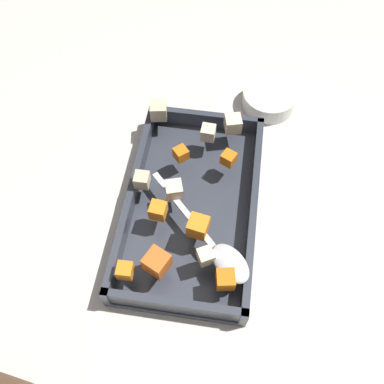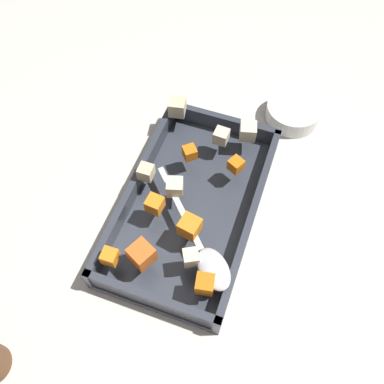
{
  "view_description": "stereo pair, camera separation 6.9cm",
  "coord_description": "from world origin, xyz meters",
  "views": [
    {
      "loc": [
        0.35,
        0.06,
        0.66
      ],
      "look_at": [
        -0.0,
        0.01,
        0.06
      ],
      "focal_mm": 38.71,
      "sensor_mm": 36.0,
      "label": 1
    },
    {
      "loc": [
        0.33,
        0.13,
        0.66
      ],
      "look_at": [
        -0.0,
        0.01,
        0.06
      ],
      "focal_mm": 38.71,
      "sensor_mm": 36.0,
      "label": 2
    }
  ],
  "objects": [
    {
      "name": "carrot_chunk_back_center",
      "position": [
        0.06,
        0.03,
        0.07
      ],
      "size": [
        0.04,
        0.04,
        0.03
      ],
      "primitive_type": "cube",
      "rotation": [
        0.0,
        0.0,
        2.96
      ],
      "color": "orange",
      "rests_on": "baking_dish"
    },
    {
      "name": "carrot_chunk_mid_right",
      "position": [
        0.14,
        0.08,
        0.07
      ],
      "size": [
        0.03,
        0.03,
        0.03
      ],
      "primitive_type": "cube",
      "rotation": [
        0.0,
        0.0,
        3.32
      ],
      "color": "orange",
      "rests_on": "baking_dish"
    },
    {
      "name": "small_prep_bowl",
      "position": [
        -0.27,
        0.13,
        0.02
      ],
      "size": [
        0.11,
        0.11,
        0.04
      ],
      "primitive_type": "cylinder",
      "color": "silver",
      "rests_on": "ground_plane"
    },
    {
      "name": "potato_chunk_rim_edge",
      "position": [
        -0.0,
        -0.02,
        0.07
      ],
      "size": [
        0.03,
        0.03,
        0.03
      ],
      "primitive_type": "cube",
      "rotation": [
        0.0,
        0.0,
        0.31
      ],
      "color": "beige",
      "rests_on": "baking_dish"
    },
    {
      "name": "carrot_chunk_near_right",
      "position": [
        -0.08,
        -0.02,
        0.06
      ],
      "size": [
        0.03,
        0.03,
        0.02
      ],
      "primitive_type": "cube",
      "rotation": [
        0.0,
        0.0,
        2.28
      ],
      "color": "orange",
      "rests_on": "baking_dish"
    },
    {
      "name": "potato_chunk_front_center",
      "position": [
        -0.16,
        0.06,
        0.07
      ],
      "size": [
        0.04,
        0.04,
        0.03
      ],
      "primitive_type": "cube",
      "rotation": [
        0.0,
        0.0,
        4.97
      ],
      "color": "beige",
      "rests_on": "baking_dish"
    },
    {
      "name": "carrot_chunk_mid_left",
      "position": [
        0.04,
        -0.04,
        0.07
      ],
      "size": [
        0.03,
        0.03,
        0.03
      ],
      "primitive_type": "cube",
      "rotation": [
        0.0,
        0.0,
        4.62
      ],
      "color": "orange",
      "rests_on": "baking_dish"
    },
    {
      "name": "potato_chunk_heap_side",
      "position": [
        0.11,
        0.05,
        0.06
      ],
      "size": [
        0.03,
        0.03,
        0.02
      ],
      "primitive_type": "cube",
      "rotation": [
        0.0,
        0.0,
        0.5
      ],
      "color": "beige",
      "rests_on": "baking_dish"
    },
    {
      "name": "parsnip_chunk_near_left",
      "position": [
        -0.13,
        0.02,
        0.07
      ],
      "size": [
        0.03,
        0.03,
        0.03
      ],
      "primitive_type": "cube",
      "rotation": [
        0.0,
        0.0,
        1.52
      ],
      "color": "beige",
      "rests_on": "baking_dish"
    },
    {
      "name": "carrot_chunk_corner_ne",
      "position": [
        0.15,
        -0.07,
        0.06
      ],
      "size": [
        0.02,
        0.02,
        0.02
      ],
      "primitive_type": "cube",
      "rotation": [
        0.0,
        0.0,
        4.74
      ],
      "color": "orange",
      "rests_on": "baking_dish"
    },
    {
      "name": "potato_chunk_near_spoon",
      "position": [
        -0.17,
        -0.08,
        0.07
      ],
      "size": [
        0.04,
        0.04,
        0.03
      ],
      "primitive_type": "cube",
      "rotation": [
        0.0,
        0.0,
        1.76
      ],
      "color": "beige",
      "rests_on": "baking_dish"
    },
    {
      "name": "carrot_chunk_far_right",
      "position": [
        -0.08,
        0.06,
        0.06
      ],
      "size": [
        0.03,
        0.03,
        0.02
      ],
      "primitive_type": "cube",
      "rotation": [
        0.0,
        0.0,
        1.12
      ],
      "color": "orange",
      "rests_on": "baking_dish"
    },
    {
      "name": "potato_chunk_center",
      "position": [
        -0.01,
        -0.08,
        0.06
      ],
      "size": [
        0.02,
        0.02,
        0.02
      ],
      "primitive_type": "cube",
      "rotation": [
        0.0,
        0.0,
        3.15
      ],
      "color": "beige",
      "rests_on": "baking_dish"
    },
    {
      "name": "serving_spoon",
      "position": [
        0.1,
        0.08,
        0.06
      ],
      "size": [
        0.19,
        0.19,
        0.02
      ],
      "rotation": [
        0.0,
        0.0,
        3.91
      ],
      "color": "silver",
      "rests_on": "baking_dish"
    },
    {
      "name": "baking_dish",
      "position": [
        -0.0,
        0.01,
        0.02
      ],
      "size": [
        0.38,
        0.22,
        0.05
      ],
      "color": "#333842",
      "rests_on": "ground_plane"
    },
    {
      "name": "ground_plane",
      "position": [
        0.0,
        0.0,
        0.0
      ],
      "size": [
        4.0,
        4.0,
        0.0
      ],
      "primitive_type": "plane",
      "color": "beige"
    },
    {
      "name": "carrot_chunk_corner_sw",
      "position": [
        0.13,
        -0.02,
        0.07
      ],
      "size": [
        0.04,
        0.04,
        0.03
      ],
      "primitive_type": "cube",
      "rotation": [
        0.0,
        0.0,
        1.12
      ],
      "color": "orange",
      "rests_on": "baking_dish"
    }
  ]
}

